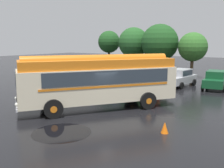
{
  "coord_description": "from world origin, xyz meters",
  "views": [
    {
      "loc": [
        9.9,
        -13.16,
        4.35
      ],
      "look_at": [
        -0.28,
        1.54,
        1.4
      ],
      "focal_mm": 42.0,
      "sensor_mm": 36.0,
      "label": 1
    }
  ],
  "objects_px": {
    "car_far_right": "(216,80)",
    "traffic_cone": "(165,128)",
    "car_near_left": "(134,74)",
    "car_mid_left": "(156,76)",
    "vintage_bus": "(99,80)",
    "car_mid_right": "(180,77)",
    "box_van": "(115,67)"
  },
  "relations": [
    {
      "from": "car_far_right",
      "to": "traffic_cone",
      "type": "relative_size",
      "value": 7.93
    },
    {
      "from": "car_near_left",
      "to": "car_far_right",
      "type": "relative_size",
      "value": 0.96
    },
    {
      "from": "car_mid_left",
      "to": "car_far_right",
      "type": "height_order",
      "value": "same"
    },
    {
      "from": "vintage_bus",
      "to": "car_mid_right",
      "type": "relative_size",
      "value": 2.2
    },
    {
      "from": "vintage_bus",
      "to": "car_far_right",
      "type": "bearing_deg",
      "value": 68.88
    },
    {
      "from": "traffic_cone",
      "to": "car_far_right",
      "type": "bearing_deg",
      "value": 93.98
    },
    {
      "from": "car_near_left",
      "to": "box_van",
      "type": "distance_m",
      "value": 2.77
    },
    {
      "from": "car_near_left",
      "to": "car_mid_right",
      "type": "height_order",
      "value": "same"
    },
    {
      "from": "car_mid_left",
      "to": "traffic_cone",
      "type": "xyz_separation_m",
      "value": [
        6.66,
        -13.12,
        -0.57
      ]
    },
    {
      "from": "car_near_left",
      "to": "car_mid_left",
      "type": "bearing_deg",
      "value": -2.76
    },
    {
      "from": "box_van",
      "to": "car_mid_left",
      "type": "bearing_deg",
      "value": -4.42
    },
    {
      "from": "car_mid_left",
      "to": "vintage_bus",
      "type": "bearing_deg",
      "value": -83.83
    },
    {
      "from": "vintage_bus",
      "to": "car_far_right",
      "type": "xyz_separation_m",
      "value": [
        4.5,
        11.66,
        -1.05
      ]
    },
    {
      "from": "car_mid_left",
      "to": "car_mid_right",
      "type": "relative_size",
      "value": 1.0
    },
    {
      "from": "car_mid_left",
      "to": "car_far_right",
      "type": "bearing_deg",
      "value": 4.78
    },
    {
      "from": "vintage_bus",
      "to": "car_mid_right",
      "type": "bearing_deg",
      "value": 83.39
    },
    {
      "from": "vintage_bus",
      "to": "car_near_left",
      "type": "xyz_separation_m",
      "value": [
        -3.9,
        11.31,
        -1.05
      ]
    },
    {
      "from": "car_mid_right",
      "to": "box_van",
      "type": "height_order",
      "value": "box_van"
    },
    {
      "from": "car_mid_left",
      "to": "box_van",
      "type": "relative_size",
      "value": 0.76
    },
    {
      "from": "car_mid_right",
      "to": "vintage_bus",
      "type": "bearing_deg",
      "value": -96.61
    },
    {
      "from": "traffic_cone",
      "to": "car_mid_left",
      "type": "bearing_deg",
      "value": 116.91
    },
    {
      "from": "car_near_left",
      "to": "traffic_cone",
      "type": "relative_size",
      "value": 7.64
    },
    {
      "from": "vintage_bus",
      "to": "traffic_cone",
      "type": "relative_size",
      "value": 17.56
    },
    {
      "from": "traffic_cone",
      "to": "car_near_left",
      "type": "bearing_deg",
      "value": 125.2
    },
    {
      "from": "car_mid_left",
      "to": "traffic_cone",
      "type": "height_order",
      "value": "car_mid_left"
    },
    {
      "from": "car_near_left",
      "to": "car_mid_left",
      "type": "height_order",
      "value": "same"
    },
    {
      "from": "vintage_bus",
      "to": "car_mid_left",
      "type": "height_order",
      "value": "vintage_bus"
    },
    {
      "from": "vintage_bus",
      "to": "traffic_cone",
      "type": "distance_m",
      "value": 6.01
    },
    {
      "from": "car_near_left",
      "to": "car_mid_right",
      "type": "relative_size",
      "value": 0.96
    },
    {
      "from": "car_mid_right",
      "to": "car_far_right",
      "type": "height_order",
      "value": "same"
    },
    {
      "from": "vintage_bus",
      "to": "car_mid_left",
      "type": "relative_size",
      "value": 2.19
    },
    {
      "from": "vintage_bus",
      "to": "car_far_right",
      "type": "height_order",
      "value": "vintage_bus"
    }
  ]
}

